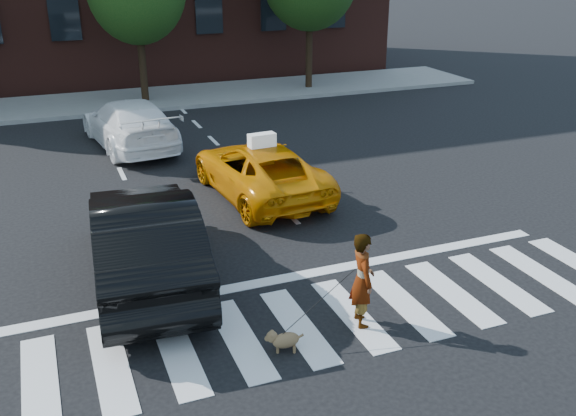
{
  "coord_description": "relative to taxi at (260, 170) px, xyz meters",
  "views": [
    {
      "loc": [
        -3.46,
        -8.31,
        5.79
      ],
      "look_at": [
        0.74,
        2.33,
        1.1
      ],
      "focal_mm": 40.0,
      "sensor_mm": 36.0,
      "label": 1
    }
  ],
  "objects": [
    {
      "name": "crosswalk",
      "position": [
        -1.4,
        -5.9,
        -0.65
      ],
      "size": [
        13.0,
        2.4,
        0.01
      ],
      "primitive_type": "cube",
      "color": "silver",
      "rests_on": "ground"
    },
    {
      "name": "black_sedan",
      "position": [
        -3.4,
        -3.4,
        0.19
      ],
      "size": [
        2.18,
        5.29,
        1.7
      ],
      "primitive_type": "imported",
      "rotation": [
        0.0,
        0.0,
        3.07
      ],
      "color": "black",
      "rests_on": "ground"
    },
    {
      "name": "taxi_sign",
      "position": [
        0.0,
        -0.2,
        0.82
      ],
      "size": [
        0.67,
        0.33,
        0.32
      ],
      "primitive_type": "cube",
      "rotation": [
        0.0,
        0.0,
        3.22
      ],
      "color": "white",
      "rests_on": "taxi"
    },
    {
      "name": "white_suv",
      "position": [
        -2.34,
        5.41,
        0.08
      ],
      "size": [
        2.67,
        5.29,
        1.47
      ],
      "primitive_type": "imported",
      "rotation": [
        0.0,
        0.0,
        3.26
      ],
      "color": "white",
      "rests_on": "ground"
    },
    {
      "name": "woman",
      "position": [
        -0.4,
        -6.18,
        0.15
      ],
      "size": [
        0.49,
        0.65,
        1.62
      ],
      "primitive_type": "imported",
      "rotation": [
        0.0,
        0.0,
        1.39
      ],
      "color": "#999999",
      "rests_on": "ground"
    },
    {
      "name": "stop_line",
      "position": [
        -1.4,
        -4.3,
        -0.65
      ],
      "size": [
        12.0,
        0.3,
        0.01
      ],
      "primitive_type": "cube",
      "color": "silver",
      "rests_on": "ground"
    },
    {
      "name": "ground",
      "position": [
        -1.4,
        -5.9,
        -0.66
      ],
      "size": [
        120.0,
        120.0,
        0.0
      ],
      "primitive_type": "plane",
      "color": "black",
      "rests_on": "ground"
    },
    {
      "name": "taxi",
      "position": [
        0.0,
        0.0,
        0.0
      ],
      "size": [
        2.54,
        4.89,
        1.32
      ],
      "primitive_type": "imported",
      "rotation": [
        0.0,
        0.0,
        3.22
      ],
      "color": "orange",
      "rests_on": "ground"
    },
    {
      "name": "sidewalk_far",
      "position": [
        -1.4,
        11.6,
        -0.58
      ],
      "size": [
        30.0,
        4.0,
        0.15
      ],
      "primitive_type": "cube",
      "color": "slate",
      "rests_on": "ground"
    },
    {
      "name": "dog",
      "position": [
        -1.88,
        -6.45,
        -0.46
      ],
      "size": [
        0.59,
        0.38,
        0.35
      ],
      "rotation": [
        0.0,
        0.0,
        -0.36
      ],
      "color": "#967B4C",
      "rests_on": "ground"
    }
  ]
}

